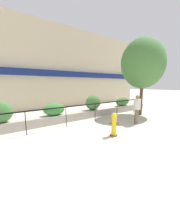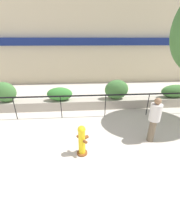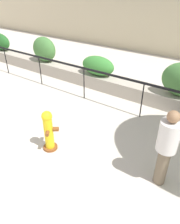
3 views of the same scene
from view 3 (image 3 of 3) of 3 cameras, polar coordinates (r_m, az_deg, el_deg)
planter_wall_low at (r=8.57m, az=2.88°, el=7.95°), size 18.00×0.70×0.50m
fence_railing_segment at (r=7.44m, az=-1.63°, el=10.63°), size 15.00×0.05×1.15m
hedge_bush_0 at (r=12.60m, az=-22.50°, el=16.62°), size 1.39×0.58×0.84m
hedge_bush_1 at (r=10.11m, az=-11.88°, el=15.73°), size 1.18×0.70×1.06m
hedge_bush_2 at (r=8.42m, az=2.08°, el=12.00°), size 1.35×0.69×0.72m
fire_hydrant at (r=5.34m, az=-10.75°, el=-4.74°), size 0.49×0.49×1.08m
pedestrian at (r=4.39m, az=19.43°, el=-8.12°), size 0.56×0.56×1.73m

